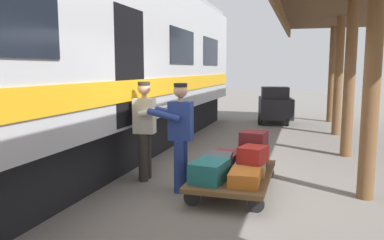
% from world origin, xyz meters
% --- Properties ---
extents(ground_plane, '(60.00, 60.00, 0.00)m').
position_xyz_m(ground_plane, '(0.00, 0.00, 0.00)').
color(ground_plane, slate).
extents(train_car, '(3.02, 16.47, 4.00)m').
position_xyz_m(train_car, '(3.49, 0.00, 2.06)').
color(train_car, '#B7BABF').
rests_on(train_car, ground_plane).
extents(luggage_cart, '(1.14, 2.03, 0.30)m').
position_xyz_m(luggage_cart, '(0.14, 0.22, 0.25)').
color(luggage_cart, brown).
rests_on(luggage_cart, ground_plane).
extents(suitcase_navy_fabric, '(0.42, 0.50, 0.20)m').
position_xyz_m(suitcase_navy_fabric, '(-0.12, -0.34, 0.39)').
color(suitcase_navy_fabric, navy).
rests_on(suitcase_navy_fabric, luggage_cart).
extents(suitcase_orange_carryall, '(0.44, 0.57, 0.19)m').
position_xyz_m(suitcase_orange_carryall, '(-0.12, 0.78, 0.39)').
color(suitcase_orange_carryall, '#CC6B23').
rests_on(suitcase_orange_carryall, luggage_cart).
extents(suitcase_tan_vintage, '(0.48, 0.56, 0.18)m').
position_xyz_m(suitcase_tan_vintage, '(-0.12, 0.22, 0.39)').
color(suitcase_tan_vintage, tan).
rests_on(suitcase_tan_vintage, luggage_cart).
extents(suitcase_slate_roller, '(0.46, 0.52, 0.28)m').
position_xyz_m(suitcase_slate_roller, '(0.39, 0.22, 0.44)').
color(suitcase_slate_roller, '#4C515B').
rests_on(suitcase_slate_roller, luggage_cart).
extents(suitcase_teal_softside, '(0.52, 0.67, 0.30)m').
position_xyz_m(suitcase_teal_softside, '(0.39, 0.78, 0.45)').
color(suitcase_teal_softside, '#1E666B').
rests_on(suitcase_teal_softside, luggage_cart).
extents(suitcase_burgundy_valise, '(0.47, 0.66, 0.19)m').
position_xyz_m(suitcase_burgundy_valise, '(0.39, -0.34, 0.39)').
color(suitcase_burgundy_valise, maroon).
rests_on(suitcase_burgundy_valise, luggage_cart).
extents(suitcase_red_plastic, '(0.46, 0.52, 0.26)m').
position_xyz_m(suitcase_red_plastic, '(-0.16, 0.22, 0.61)').
color(suitcase_red_plastic, '#AD231E').
rests_on(suitcase_red_plastic, suitcase_tan_vintage).
extents(suitcase_brown_leather, '(0.41, 0.53, 0.15)m').
position_xyz_m(suitcase_brown_leather, '(-0.14, -0.33, 0.57)').
color(suitcase_brown_leather, brown).
rests_on(suitcase_brown_leather, suitcase_navy_fabric).
extents(suitcase_maroon_trunk, '(0.45, 0.50, 0.24)m').
position_xyz_m(suitcase_maroon_trunk, '(-0.10, -0.29, 0.76)').
color(suitcase_maroon_trunk, maroon).
rests_on(suitcase_maroon_trunk, suitcase_brown_leather).
extents(porter_in_overalls, '(0.67, 0.43, 1.70)m').
position_xyz_m(porter_in_overalls, '(0.96, 0.44, 0.93)').
color(porter_in_overalls, navy).
rests_on(porter_in_overalls, ground_plane).
extents(porter_by_door, '(0.69, 0.47, 1.70)m').
position_xyz_m(porter_by_door, '(1.71, 0.04, 0.93)').
color(porter_by_door, '#332D28').
rests_on(porter_by_door, ground_plane).
extents(baggage_tug, '(1.36, 1.86, 1.30)m').
position_xyz_m(baggage_tug, '(0.09, -7.62, 0.63)').
color(baggage_tug, black).
rests_on(baggage_tug, ground_plane).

